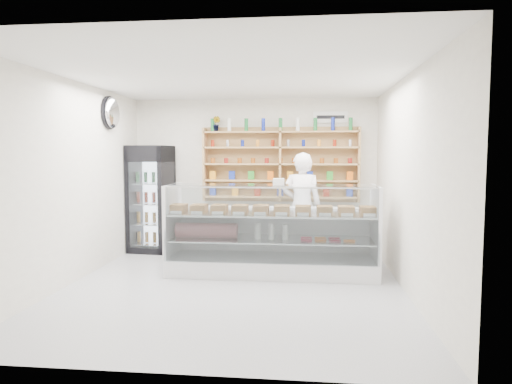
# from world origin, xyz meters

# --- Properties ---
(room) EXTENTS (5.00, 5.00, 5.00)m
(room) POSITION_xyz_m (0.00, 0.00, 1.40)
(room) COLOR #B6B7BB
(room) RESTS_ON ground
(display_counter) EXTENTS (3.07, 0.92, 1.33)m
(display_counter) POSITION_xyz_m (0.46, 0.71, 0.36)
(display_counter) COLOR white
(display_counter) RESTS_ON floor
(shop_worker) EXTENTS (0.69, 0.49, 1.81)m
(shop_worker) POSITION_xyz_m (0.90, 1.61, 0.90)
(shop_worker) COLOR white
(shop_worker) RESTS_ON floor
(drinks_cooler) EXTENTS (0.76, 0.74, 1.93)m
(drinks_cooler) POSITION_xyz_m (-1.85, 2.07, 0.97)
(drinks_cooler) COLOR black
(drinks_cooler) RESTS_ON floor
(wall_shelving) EXTENTS (2.84, 0.28, 1.33)m
(wall_shelving) POSITION_xyz_m (0.50, 2.34, 1.59)
(wall_shelving) COLOR #A6764E
(wall_shelving) RESTS_ON back_wall
(potted_plant) EXTENTS (0.19, 0.17, 0.28)m
(potted_plant) POSITION_xyz_m (-0.68, 2.34, 2.33)
(potted_plant) COLOR #1E6626
(potted_plant) RESTS_ON wall_shelving
(security_mirror) EXTENTS (0.15, 0.50, 0.50)m
(security_mirror) POSITION_xyz_m (-2.17, 1.20, 2.45)
(security_mirror) COLOR silver
(security_mirror) RESTS_ON left_wall
(wall_sign) EXTENTS (0.62, 0.03, 0.20)m
(wall_sign) POSITION_xyz_m (1.40, 2.47, 2.45)
(wall_sign) COLOR white
(wall_sign) RESTS_ON back_wall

